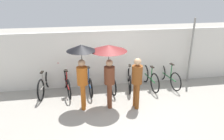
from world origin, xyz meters
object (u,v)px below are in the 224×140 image
parked_bicycle_1 (67,83)px  pedestrian_center (109,58)px  parked_bicycle_5 (149,77)px  parked_bicycle_0 (45,83)px  parked_bicycle_4 (129,78)px  pedestrian_trailing (137,80)px  parked_bicycle_2 (88,81)px  parked_bicycle_3 (109,80)px  parked_bicycle_6 (168,76)px  pedestrian_leading (82,62)px

parked_bicycle_1 → pedestrian_center: pedestrian_center is taller
parked_bicycle_5 → parked_bicycle_0: bearing=83.7°
parked_bicycle_1 → parked_bicycle_5: 3.03m
parked_bicycle_4 → pedestrian_trailing: pedestrian_trailing is taller
parked_bicycle_1 → parked_bicycle_2: bearing=-94.8°
parked_bicycle_2 → parked_bicycle_4: parked_bicycle_2 is taller
parked_bicycle_3 → parked_bicycle_6: bearing=-96.5°
parked_bicycle_2 → parked_bicycle_5: size_ratio=1.04×
parked_bicycle_6 → pedestrian_leading: bearing=101.3°
pedestrian_trailing → parked_bicycle_5: bearing=52.1°
parked_bicycle_3 → pedestrian_leading: size_ratio=0.82×
parked_bicycle_4 → parked_bicycle_6: (1.51, -0.02, 0.01)m
parked_bicycle_4 → parked_bicycle_6: 1.51m
parked_bicycle_3 → pedestrian_center: 1.67m
parked_bicycle_1 → pedestrian_trailing: bearing=-132.5°
pedestrian_center → parked_bicycle_2: bearing=118.5°
parked_bicycle_5 → pedestrian_trailing: pedestrian_trailing is taller
parked_bicycle_5 → pedestrian_trailing: size_ratio=1.04×
parked_bicycle_1 → pedestrian_trailing: 2.61m
parked_bicycle_5 → pedestrian_trailing: (-0.88, -1.36, 0.56)m
parked_bicycle_0 → pedestrian_trailing: bearing=-109.1°
parked_bicycle_4 → pedestrian_leading: 2.38m
parked_bicycle_0 → pedestrian_center: 2.70m
pedestrian_trailing → parked_bicycle_3: bearing=109.3°
parked_bicycle_0 → pedestrian_trailing: pedestrian_trailing is taller
parked_bicycle_6 → parked_bicycle_2: bearing=82.0°
parked_bicycle_0 → parked_bicycle_6: size_ratio=1.01×
parked_bicycle_0 → parked_bicycle_4: size_ratio=1.01×
parked_bicycle_2 → pedestrian_center: 1.78m
parked_bicycle_6 → pedestrian_leading: size_ratio=0.87×
parked_bicycle_3 → pedestrian_trailing: bearing=-163.2°
pedestrian_leading → pedestrian_center: (0.80, -0.02, 0.08)m
parked_bicycle_4 → parked_bicycle_6: size_ratio=1.00×
parked_bicycle_0 → parked_bicycle_3: size_ratio=1.06×
parked_bicycle_3 → parked_bicycle_5: 1.52m
parked_bicycle_0 → parked_bicycle_2: 1.51m
parked_bicycle_4 → pedestrian_trailing: (-0.13, -1.46, 0.58)m
pedestrian_center → pedestrian_leading: bearing=-179.9°
parked_bicycle_2 → pedestrian_center: bearing=-158.4°
parked_bicycle_0 → parked_bicycle_6: 4.54m
parked_bicycle_0 → parked_bicycle_3: (2.27, -0.08, -0.02)m
parked_bicycle_0 → parked_bicycle_4: 3.03m
parked_bicycle_1 → parked_bicycle_5: bearing=-100.0°
parked_bicycle_5 → parked_bicycle_6: 0.76m
pedestrian_leading → pedestrian_trailing: pedestrian_leading is taller
parked_bicycle_1 → parked_bicycle_6: size_ratio=0.95×
parked_bicycle_3 → parked_bicycle_0: bearing=80.5°
parked_bicycle_1 → parked_bicycle_2: size_ratio=0.95×
parked_bicycle_1 → pedestrian_leading: bearing=-163.1°
pedestrian_leading → pedestrian_trailing: size_ratio=1.24×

